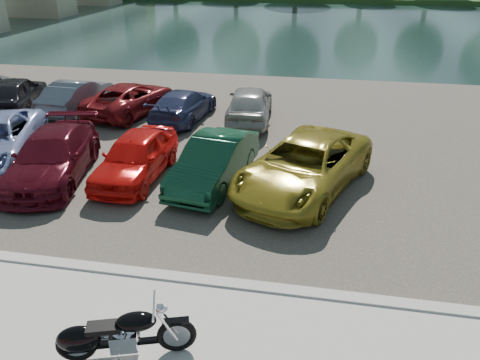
# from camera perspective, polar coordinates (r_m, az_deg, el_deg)

# --- Properties ---
(ground) EXTENTS (200.00, 200.00, 0.00)m
(ground) POSITION_cam_1_polar(r_m,az_deg,el_deg) (8.67, -7.08, -20.79)
(ground) COLOR #595447
(ground) RESTS_ON ground
(kerb) EXTENTS (60.00, 0.30, 0.14)m
(kerb) POSITION_cam_1_polar(r_m,az_deg,el_deg) (10.03, -3.73, -12.34)
(kerb) COLOR #BBB8B0
(kerb) RESTS_ON ground
(parking_lot) EXTENTS (60.00, 18.00, 0.04)m
(parking_lot) POSITION_cam_1_polar(r_m,az_deg,el_deg) (17.84, 3.21, 5.57)
(parking_lot) COLOR #3D3932
(parking_lot) RESTS_ON ground
(river) EXTENTS (120.00, 40.00, 0.00)m
(river) POSITION_cam_1_polar(r_m,az_deg,el_deg) (46.05, 8.20, 18.15)
(river) COLOR #1A2F2F
(river) RESTS_ON ground
(motorcycle) EXTENTS (2.26, 1.03, 1.05)m
(motorcycle) POSITION_cam_1_polar(r_m,az_deg,el_deg) (8.45, -15.21, -17.83)
(motorcycle) COLOR black
(motorcycle) RESTS_ON promenade
(car_3) EXTENTS (2.89, 5.11, 1.40)m
(car_3) POSITION_cam_1_polar(r_m,az_deg,el_deg) (15.15, -21.89, 2.69)
(car_3) COLOR #4C0A16
(car_3) RESTS_ON parking_lot
(car_4) EXTENTS (1.72, 4.08, 1.38)m
(car_4) POSITION_cam_1_polar(r_m,az_deg,el_deg) (14.43, -12.62, 2.83)
(car_4) COLOR red
(car_4) RESTS_ON parking_lot
(car_5) EXTENTS (2.10, 4.38, 1.39)m
(car_5) POSITION_cam_1_polar(r_m,az_deg,el_deg) (13.75, -3.17, 2.28)
(car_5) COLOR #114028
(car_5) RESTS_ON parking_lot
(car_6) EXTENTS (4.32, 6.00, 1.52)m
(car_6) POSITION_cam_1_polar(r_m,az_deg,el_deg) (13.44, 7.84, 1.77)
(car_6) COLOR olive
(car_6) RESTS_ON parking_lot
(car_8) EXTENTS (2.71, 4.55, 1.45)m
(car_8) POSITION_cam_1_polar(r_m,az_deg,el_deg) (22.65, -25.67, 9.52)
(car_8) COLOR black
(car_8) RESTS_ON parking_lot
(car_9) EXTENTS (1.62, 4.15, 1.35)m
(car_9) POSITION_cam_1_polar(r_m,az_deg,el_deg) (21.49, -19.23, 9.71)
(car_9) COLOR slate
(car_9) RESTS_ON parking_lot
(car_10) EXTENTS (3.16, 5.00, 1.29)m
(car_10) POSITION_cam_1_polar(r_m,az_deg,el_deg) (20.56, -13.19, 9.68)
(car_10) COLOR maroon
(car_10) RESTS_ON parking_lot
(car_11) EXTENTS (2.12, 4.35, 1.22)m
(car_11) POSITION_cam_1_polar(r_m,az_deg,el_deg) (19.41, -6.90, 9.11)
(car_11) COLOR navy
(car_11) RESTS_ON parking_lot
(car_12) EXTENTS (2.02, 4.37, 1.45)m
(car_12) POSITION_cam_1_polar(r_m,az_deg,el_deg) (19.03, 1.18, 9.30)
(car_12) COLOR #9C9C98
(car_12) RESTS_ON parking_lot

